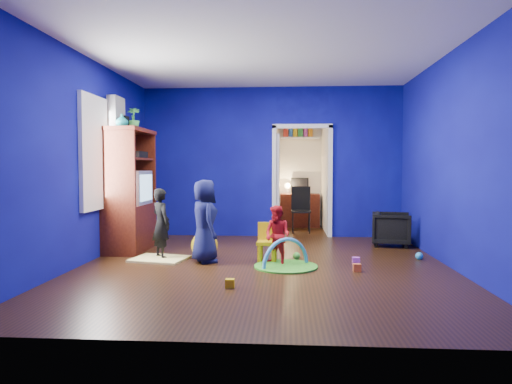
# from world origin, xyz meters

# --- Properties ---
(floor) EXTENTS (5.00, 5.50, 0.01)m
(floor) POSITION_xyz_m (0.00, 0.00, 0.00)
(floor) COLOR black
(floor) RESTS_ON ground
(ceiling) EXTENTS (5.00, 5.50, 0.01)m
(ceiling) POSITION_xyz_m (0.00, 0.00, 2.90)
(ceiling) COLOR white
(ceiling) RESTS_ON wall_back
(wall_back) EXTENTS (5.00, 0.02, 2.90)m
(wall_back) POSITION_xyz_m (0.00, 2.75, 1.45)
(wall_back) COLOR #0B096B
(wall_back) RESTS_ON floor
(wall_front) EXTENTS (5.00, 0.02, 2.90)m
(wall_front) POSITION_xyz_m (0.00, -2.75, 1.45)
(wall_front) COLOR #0B096B
(wall_front) RESTS_ON floor
(wall_left) EXTENTS (0.02, 5.50, 2.90)m
(wall_left) POSITION_xyz_m (-2.50, 0.00, 1.45)
(wall_left) COLOR #0B096B
(wall_left) RESTS_ON floor
(wall_right) EXTENTS (0.02, 5.50, 2.90)m
(wall_right) POSITION_xyz_m (2.50, 0.00, 1.45)
(wall_right) COLOR #0B096B
(wall_right) RESTS_ON floor
(alcove) EXTENTS (1.00, 1.75, 2.50)m
(alcove) POSITION_xyz_m (0.60, 3.62, 1.25)
(alcove) COLOR silver
(alcove) RESTS_ON floor
(armchair) EXTENTS (0.74, 0.72, 0.58)m
(armchair) POSITION_xyz_m (2.10, 1.78, 0.29)
(armchair) COLOR black
(armchair) RESTS_ON floor
(child_black) EXTENTS (0.44, 0.45, 1.04)m
(child_black) POSITION_xyz_m (-1.53, 0.42, 0.52)
(child_black) COLOR black
(child_black) RESTS_ON floor
(child_navy) EXTENTS (0.59, 0.68, 1.17)m
(child_navy) POSITION_xyz_m (-0.85, 0.20, 0.59)
(child_navy) COLOR #0E1033
(child_navy) RESTS_ON floor
(toddler_red) EXTENTS (0.50, 0.48, 0.82)m
(toddler_red) POSITION_xyz_m (0.18, 0.10, 0.41)
(toddler_red) COLOR red
(toddler_red) RESTS_ON floor
(vase) EXTENTS (0.22, 0.22, 0.20)m
(vase) POSITION_xyz_m (-2.22, 0.74, 2.06)
(vase) COLOR #0C5E64
(vase) RESTS_ON tv_armoire
(potted_plant) EXTENTS (0.25, 0.25, 0.37)m
(potted_plant) POSITION_xyz_m (-2.22, 1.26, 2.15)
(potted_plant) COLOR green
(potted_plant) RESTS_ON tv_armoire
(tv_armoire) EXTENTS (0.58, 1.14, 1.96)m
(tv_armoire) POSITION_xyz_m (-2.22, 1.04, 0.98)
(tv_armoire) COLOR #3B0E09
(tv_armoire) RESTS_ON floor
(crt_tv) EXTENTS (0.46, 0.70, 0.54)m
(crt_tv) POSITION_xyz_m (-2.18, 1.04, 1.02)
(crt_tv) COLOR silver
(crt_tv) RESTS_ON tv_armoire
(yellow_blanket) EXTENTS (0.86, 0.74, 0.03)m
(yellow_blanket) POSITION_xyz_m (-1.53, 0.32, 0.01)
(yellow_blanket) COLOR #F2E07A
(yellow_blanket) RESTS_ON floor
(hopper_ball) EXTENTS (0.39, 0.39, 0.39)m
(hopper_ball) POSITION_xyz_m (-0.90, 0.45, 0.20)
(hopper_ball) COLOR yellow
(hopper_ball) RESTS_ON floor
(kid_chair) EXTENTS (0.30, 0.30, 0.50)m
(kid_chair) POSITION_xyz_m (0.03, 0.30, 0.25)
(kid_chair) COLOR yellow
(kid_chair) RESTS_ON floor
(play_mat) EXTENTS (0.86, 0.86, 0.02)m
(play_mat) POSITION_xyz_m (0.30, -0.05, 0.01)
(play_mat) COLOR #3E9621
(play_mat) RESTS_ON floor
(toy_arch) EXTENTS (0.64, 0.51, 0.77)m
(toy_arch) POSITION_xyz_m (0.30, -0.05, 0.02)
(toy_arch) COLOR #3F8CD8
(toy_arch) RESTS_ON floor
(window_left) EXTENTS (0.03, 0.95, 1.55)m
(window_left) POSITION_xyz_m (-2.48, 0.35, 1.55)
(window_left) COLOR white
(window_left) RESTS_ON wall_left
(curtain) EXTENTS (0.14, 0.42, 2.40)m
(curtain) POSITION_xyz_m (-2.37, 0.90, 1.25)
(curtain) COLOR slate
(curtain) RESTS_ON floor
(doorway) EXTENTS (1.16, 0.10, 2.10)m
(doorway) POSITION_xyz_m (0.60, 2.75, 1.05)
(doorway) COLOR white
(doorway) RESTS_ON floor
(study_desk) EXTENTS (0.88, 0.44, 0.75)m
(study_desk) POSITION_xyz_m (0.60, 4.26, 0.38)
(study_desk) COLOR #3D140A
(study_desk) RESTS_ON floor
(desk_monitor) EXTENTS (0.40, 0.05, 0.32)m
(desk_monitor) POSITION_xyz_m (0.60, 4.38, 0.95)
(desk_monitor) COLOR black
(desk_monitor) RESTS_ON study_desk
(desk_lamp) EXTENTS (0.14, 0.14, 0.14)m
(desk_lamp) POSITION_xyz_m (0.32, 4.32, 0.93)
(desk_lamp) COLOR #FFD88C
(desk_lamp) RESTS_ON study_desk
(folding_chair) EXTENTS (0.40, 0.40, 0.92)m
(folding_chair) POSITION_xyz_m (0.60, 3.30, 0.46)
(folding_chair) COLOR black
(folding_chair) RESTS_ON floor
(book_shelf) EXTENTS (0.88, 0.24, 0.04)m
(book_shelf) POSITION_xyz_m (0.60, 4.37, 2.02)
(book_shelf) COLOR white
(book_shelf) RESTS_ON study_desk
(toy_0) EXTENTS (0.10, 0.08, 0.10)m
(toy_0) POSITION_xyz_m (1.22, -0.24, 0.05)
(toy_0) COLOR orange
(toy_0) RESTS_ON floor
(toy_1) EXTENTS (0.11, 0.11, 0.11)m
(toy_1) POSITION_xyz_m (2.24, 0.61, 0.06)
(toy_1) COLOR #2799DF
(toy_1) RESTS_ON floor
(toy_2) EXTENTS (0.10, 0.08, 0.10)m
(toy_2) POSITION_xyz_m (-0.32, -1.16, 0.05)
(toy_2) COLOR yellow
(toy_2) RESTS_ON floor
(toy_3) EXTENTS (0.11, 0.11, 0.11)m
(toy_3) POSITION_xyz_m (0.45, 0.49, 0.06)
(toy_3) COLOR green
(toy_3) RESTS_ON floor
(toy_4) EXTENTS (0.10, 0.08, 0.10)m
(toy_4) POSITION_xyz_m (1.27, 0.20, 0.05)
(toy_4) COLOR #D451D8
(toy_4) RESTS_ON floor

